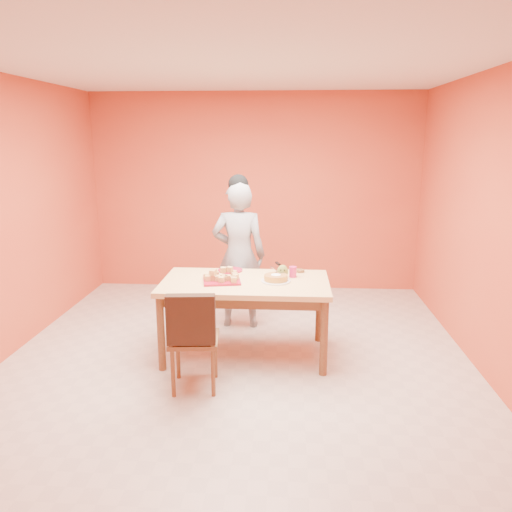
# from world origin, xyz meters

# --- Properties ---
(floor) EXTENTS (5.00, 5.00, 0.00)m
(floor) POSITION_xyz_m (0.00, 0.00, 0.00)
(floor) COLOR #BCAEA0
(floor) RESTS_ON ground
(ceiling) EXTENTS (5.00, 5.00, 0.00)m
(ceiling) POSITION_xyz_m (0.00, 0.00, 2.70)
(ceiling) COLOR silver
(ceiling) RESTS_ON wall_back
(wall_back) EXTENTS (4.50, 0.00, 4.50)m
(wall_back) POSITION_xyz_m (0.00, 2.50, 1.35)
(wall_back) COLOR #C54D2D
(wall_back) RESTS_ON floor
(wall_right) EXTENTS (0.00, 5.00, 5.00)m
(wall_right) POSITION_xyz_m (2.25, 0.00, 1.35)
(wall_right) COLOR #C54D2D
(wall_right) RESTS_ON floor
(dining_table) EXTENTS (1.60, 0.90, 0.76)m
(dining_table) POSITION_xyz_m (0.07, 0.20, 0.67)
(dining_table) COLOR #DEC474
(dining_table) RESTS_ON floor
(dining_chair) EXTENTS (0.45, 0.51, 0.90)m
(dining_chair) POSITION_xyz_m (-0.31, -0.51, 0.46)
(dining_chair) COLOR brown
(dining_chair) RESTS_ON floor
(pastry_pile) EXTENTS (0.31, 0.31, 0.10)m
(pastry_pile) POSITION_xyz_m (-0.16, 0.17, 0.83)
(pastry_pile) COLOR tan
(pastry_pile) RESTS_ON pastry_platter
(person) EXTENTS (0.60, 0.40, 1.64)m
(person) POSITION_xyz_m (-0.07, 0.99, 0.82)
(person) COLOR gray
(person) RESTS_ON floor
(pastry_platter) EXTENTS (0.41, 0.41, 0.02)m
(pastry_platter) POSITION_xyz_m (-0.16, 0.17, 0.77)
(pastry_platter) COLOR maroon
(pastry_platter) RESTS_ON dining_table
(red_dinner_plate) EXTENTS (0.33, 0.33, 0.02)m
(red_dinner_plate) POSITION_xyz_m (-0.12, 0.55, 0.77)
(red_dinner_plate) COLOR maroon
(red_dinner_plate) RESTS_ON dining_table
(white_cake_plate) EXTENTS (0.35, 0.35, 0.01)m
(white_cake_plate) POSITION_xyz_m (0.36, 0.19, 0.77)
(white_cake_plate) COLOR silver
(white_cake_plate) RESTS_ON dining_table
(sponge_cake) EXTENTS (0.28, 0.28, 0.05)m
(sponge_cake) POSITION_xyz_m (0.36, 0.19, 0.80)
(sponge_cake) COLOR gold
(sponge_cake) RESTS_ON white_cake_plate
(cake_server) EXTENTS (0.15, 0.29, 0.01)m
(cake_server) POSITION_xyz_m (0.37, 0.37, 0.83)
(cake_server) COLOR silver
(cake_server) RESTS_ON sponge_cake
(egg_ornament) EXTENTS (0.13, 0.11, 0.14)m
(egg_ornament) POSITION_xyz_m (0.43, 0.31, 0.83)
(egg_ornament) COLOR olive
(egg_ornament) RESTS_ON dining_table
(magenta_glass) EXTENTS (0.08, 0.08, 0.11)m
(magenta_glass) POSITION_xyz_m (0.53, 0.36, 0.81)
(magenta_glass) COLOR #C51D5E
(magenta_glass) RESTS_ON dining_table
(checker_tin) EXTENTS (0.10, 0.10, 0.03)m
(checker_tin) POSITION_xyz_m (0.60, 0.55, 0.77)
(checker_tin) COLOR #381E0F
(checker_tin) RESTS_ON dining_table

